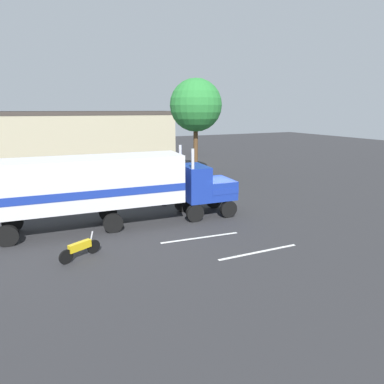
{
  "coord_description": "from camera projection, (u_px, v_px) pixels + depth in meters",
  "views": [
    {
      "loc": [
        -10.39,
        -18.19,
        6.73
      ],
      "look_at": [
        -1.66,
        0.07,
        1.6
      ],
      "focal_mm": 30.64,
      "sensor_mm": 36.0,
      "label": 1
    }
  ],
  "objects": [
    {
      "name": "lane_stripe_mid",
      "position": [
        259.0,
        252.0,
        15.87
      ],
      "size": [
        4.4,
        0.31,
        0.01
      ],
      "primitive_type": "cube",
      "rotation": [
        0.0,
        0.0,
        -0.03
      ],
      "color": "silver",
      "rests_on": "ground_plane"
    },
    {
      "name": "lane_stripe_near",
      "position": [
        200.0,
        238.0,
        17.64
      ],
      "size": [
        4.39,
        0.6,
        0.01
      ],
      "primitive_type": "cube",
      "rotation": [
        0.0,
        0.0,
        -0.1
      ],
      "color": "silver",
      "rests_on": "ground_plane"
    },
    {
      "name": "person_bystander",
      "position": [
        164.0,
        194.0,
        23.29
      ],
      "size": [
        0.34,
        0.46,
        1.63
      ],
      "color": "black",
      "rests_on": "ground_plane"
    },
    {
      "name": "tree_left",
      "position": [
        196.0,
        106.0,
        31.51
      ],
      "size": [
        5.03,
        5.03,
        9.62
      ],
      "color": "brown",
      "rests_on": "ground_plane"
    },
    {
      "name": "ground_plane",
      "position": [
        215.0,
        213.0,
        21.91
      ],
      "size": [
        120.0,
        120.0,
        0.0
      ],
      "primitive_type": "plane",
      "color": "#2D2D30"
    },
    {
      "name": "semi_truck",
      "position": [
        110.0,
        184.0,
        18.86
      ],
      "size": [
        14.31,
        3.58,
        4.5
      ],
      "color": "#193399",
      "rests_on": "ground_plane"
    },
    {
      "name": "motorcycle",
      "position": [
        80.0,
        248.0,
        15.13
      ],
      "size": [
        1.94,
        1.02,
        1.12
      ],
      "color": "black",
      "rests_on": "ground_plane"
    },
    {
      "name": "building_backdrop",
      "position": [
        88.0,
        134.0,
        44.5
      ],
      "size": [
        23.46,
        7.72,
        6.47
      ],
      "color": "#B7AD8C",
      "rests_on": "ground_plane"
    }
  ]
}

